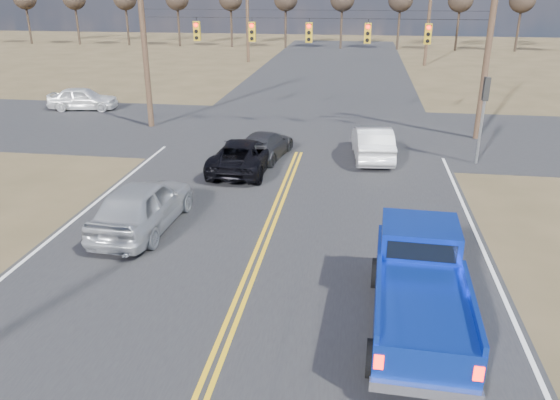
# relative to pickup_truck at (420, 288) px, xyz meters

# --- Properties ---
(ground) EXTENTS (160.00, 160.00, 0.00)m
(ground) POSITION_rel_pickup_truck_xyz_m (-4.42, -0.15, -1.03)
(ground) COLOR brown
(ground) RESTS_ON ground
(road_main) EXTENTS (14.00, 120.00, 0.02)m
(road_main) POSITION_rel_pickup_truck_xyz_m (-4.42, 9.85, -1.03)
(road_main) COLOR #28282B
(road_main) RESTS_ON ground
(road_cross) EXTENTS (120.00, 12.00, 0.02)m
(road_cross) POSITION_rel_pickup_truck_xyz_m (-4.42, 17.85, -1.03)
(road_cross) COLOR #28282B
(road_cross) RESTS_ON ground
(signal_gantry) EXTENTS (19.60, 4.83, 10.00)m
(signal_gantry) POSITION_rel_pickup_truck_xyz_m (-3.92, 17.64, 4.04)
(signal_gantry) COLOR #473323
(signal_gantry) RESTS_ON ground
(utility_poles) EXTENTS (19.60, 58.32, 10.00)m
(utility_poles) POSITION_rel_pickup_truck_xyz_m (-4.42, 16.85, 4.20)
(utility_poles) COLOR #473323
(utility_poles) RESTS_ON ground
(treeline) EXTENTS (87.00, 117.80, 7.40)m
(treeline) POSITION_rel_pickup_truck_xyz_m (-4.42, 26.82, 4.68)
(treeline) COLOR #33261C
(treeline) RESTS_ON ground
(pickup_truck) EXTENTS (2.43, 5.72, 2.12)m
(pickup_truck) POSITION_rel_pickup_truck_xyz_m (0.00, 0.00, 0.00)
(pickup_truck) COLOR black
(pickup_truck) RESTS_ON ground
(silver_suv) EXTENTS (2.26, 5.14, 1.72)m
(silver_suv) POSITION_rel_pickup_truck_xyz_m (-8.55, 4.36, -0.17)
(silver_suv) COLOR #ABAEB3
(silver_suv) RESTS_ON ground
(black_suv) EXTENTS (2.46, 5.10, 1.40)m
(black_suv) POSITION_rel_pickup_truck_xyz_m (-6.53, 10.90, -0.33)
(black_suv) COLOR black
(black_suv) RESTS_ON ground
(white_car_queue) EXTENTS (2.04, 4.81, 1.54)m
(white_car_queue) POSITION_rel_pickup_truck_xyz_m (-0.94, 13.47, -0.26)
(white_car_queue) COLOR silver
(white_car_queue) RESTS_ON ground
(dgrey_car_queue) EXTENTS (2.46, 4.61, 1.27)m
(dgrey_car_queue) POSITION_rel_pickup_truck_xyz_m (-5.92, 12.77, -0.39)
(dgrey_car_queue) COLOR #2E2E32
(dgrey_car_queue) RESTS_ON ground
(cross_car_west) EXTENTS (2.33, 4.54, 1.48)m
(cross_car_west) POSITION_rel_pickup_truck_xyz_m (-19.39, 21.49, -0.29)
(cross_car_west) COLOR white
(cross_car_west) RESTS_ON ground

